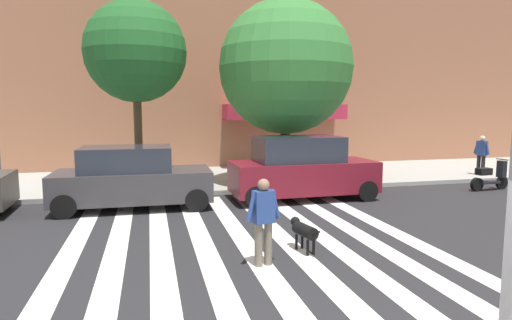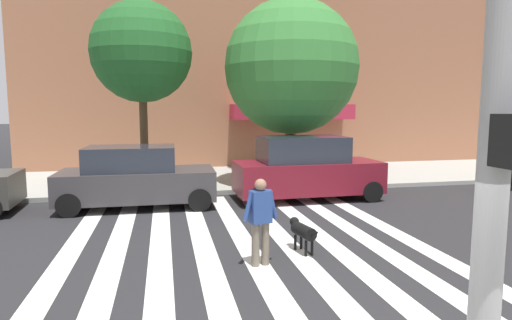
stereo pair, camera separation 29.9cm
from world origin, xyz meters
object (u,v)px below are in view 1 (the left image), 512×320
object	(u,v)px
parked_scooter	(490,177)
street_tree_middle	(286,67)
pedestrian_bystander	(481,153)
parked_car_third_in_line	(302,169)
pedestrian_dog_walker	(263,217)
dog_on_leash	(304,230)
street_tree_nearest	(136,52)
parked_car_behind_first	(132,178)

from	to	relation	value
parked_scooter	street_tree_middle	world-z (taller)	street_tree_middle
street_tree_middle	pedestrian_bystander	bearing A→B (deg)	-0.11
parked_car_third_in_line	pedestrian_dog_walker	size ratio (longest dim) A/B	2.83
parked_car_third_in_line	pedestrian_dog_walker	distance (m)	6.09
street_tree_middle	dog_on_leash	world-z (taller)	street_tree_middle
parked_car_third_in_line	pedestrian_dog_walker	bearing A→B (deg)	-116.54
pedestrian_bystander	street_tree_nearest	bearing A→B (deg)	179.81
parked_scooter	parked_car_third_in_line	bearing A→B (deg)	178.50
street_tree_nearest	street_tree_middle	distance (m)	5.20
street_tree_middle	pedestrian_bystander	xyz separation A→B (m)	(8.55, -0.02, -3.30)
street_tree_middle	street_tree_nearest	bearing A→B (deg)	179.67
parked_car_behind_first	pedestrian_bystander	distance (m)	14.06
parked_scooter	pedestrian_dog_walker	size ratio (longest dim) A/B	1.00
parked_car_behind_first	street_tree_nearest	xyz separation A→B (m)	(0.18, 2.13, 3.87)
street_tree_middle	dog_on_leash	size ratio (longest dim) A/B	6.52
street_tree_nearest	dog_on_leash	world-z (taller)	street_tree_nearest
pedestrian_bystander	pedestrian_dog_walker	bearing A→B (deg)	-146.49
street_tree_middle	pedestrian_dog_walker	distance (m)	8.76
parked_car_third_in_line	dog_on_leash	size ratio (longest dim) A/B	4.56
street_tree_nearest	dog_on_leash	xyz separation A→B (m)	(3.36, -7.00, -4.32)
street_tree_middle	dog_on_leash	xyz separation A→B (m)	(-1.82, -6.97, -3.93)
parked_car_third_in_line	parked_scooter	distance (m)	7.08
street_tree_nearest	dog_on_leash	bearing A→B (deg)	-64.34
street_tree_nearest	pedestrian_bystander	size ratio (longest dim) A/B	3.84
street_tree_middle	parked_car_third_in_line	bearing A→B (deg)	-92.80
parked_scooter	street_tree_nearest	bearing A→B (deg)	169.20
street_tree_nearest	street_tree_middle	size ratio (longest dim) A/B	0.95
parked_car_third_in_line	street_tree_nearest	xyz separation A→B (m)	(-5.08, 2.13, 3.78)
parked_car_behind_first	parked_scooter	size ratio (longest dim) A/B	2.75
parked_car_third_in_line	street_tree_middle	xyz separation A→B (m)	(0.10, 2.10, 3.39)
parked_car_third_in_line	pedestrian_dog_walker	xyz separation A→B (m)	(-2.72, -5.44, -0.05)
parked_car_behind_first	street_tree_nearest	bearing A→B (deg)	85.22
pedestrian_bystander	parked_scooter	bearing A→B (deg)	-125.10
street_tree_nearest	dog_on_leash	distance (m)	8.88
parked_scooter	dog_on_leash	distance (m)	9.95
parked_car_behind_first	parked_car_third_in_line	xyz separation A→B (m)	(5.26, -0.00, 0.09)
parked_car_third_in_line	dog_on_leash	distance (m)	5.19
parked_scooter	pedestrian_dog_walker	world-z (taller)	pedestrian_dog_walker
parked_car_behind_first	street_tree_middle	bearing A→B (deg)	21.37
pedestrian_dog_walker	street_tree_middle	bearing A→B (deg)	69.49
parked_scooter	street_tree_nearest	size ratio (longest dim) A/B	0.26
parked_car_third_in_line	dog_on_leash	xyz separation A→B (m)	(-1.72, -4.87, -0.54)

